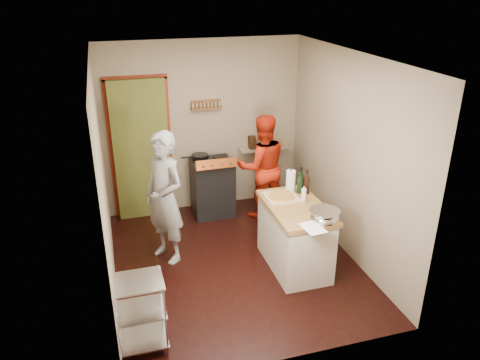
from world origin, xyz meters
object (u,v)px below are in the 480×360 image
at_px(stove, 212,186).
at_px(person_stripe, 165,198).
at_px(person_red, 262,167).
at_px(wire_shelving, 140,311).
at_px(island, 295,234).

bearing_deg(stove, person_stripe, -128.64).
bearing_deg(person_red, stove, -18.08).
xyz_separation_m(person_stripe, person_red, (1.56, 0.80, -0.06)).
relative_size(stove, wire_shelving, 1.26).
height_order(person_stripe, person_red, person_stripe).
distance_m(wire_shelving, person_stripe, 1.69).
height_order(stove, island, island).
height_order(island, person_stripe, person_stripe).
bearing_deg(wire_shelving, island, 24.86).
bearing_deg(stove, wire_shelving, -116.85).
distance_m(stove, person_stripe, 1.42).
bearing_deg(person_stripe, island, 34.64).
height_order(island, person_red, person_red).
height_order(stove, wire_shelving, stove).
xyz_separation_m(island, person_red, (0.05, 1.44, 0.34)).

